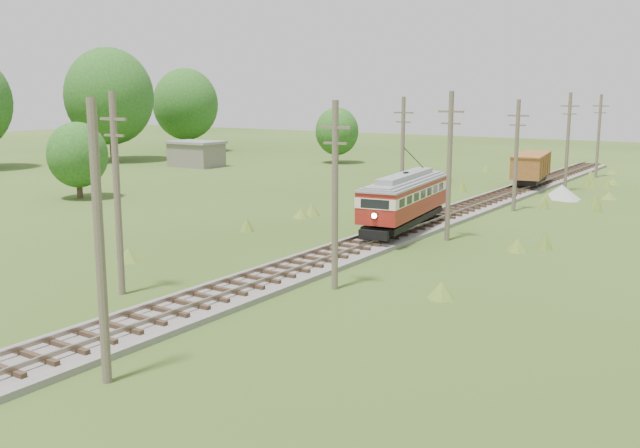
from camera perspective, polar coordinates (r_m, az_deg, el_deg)
The scene contains 17 objects.
railbed_main at distance 48.19m, azimuth 8.05°, elevation -0.04°, with size 3.60×96.00×0.57m.
streetcar at distance 45.73m, azimuth 6.84°, elevation 2.21°, with size 3.98×11.04×4.99m.
gondola at distance 69.94m, azimuth 16.53°, elevation 4.41°, with size 3.86×8.41×2.69m.
gravel_pile at distance 63.85m, azimuth 18.84°, elevation 2.41°, with size 3.26×3.46×1.19m.
utility_pole_r_1 at distance 22.50m, azimuth -17.22°, elevation -1.62°, with size 0.30×0.30×8.80m.
utility_pole_r_2 at distance 32.07m, azimuth 1.21°, elevation 2.41°, with size 1.60×0.30×8.60m.
utility_pole_r_3 at distance 43.56m, azimuth 10.30°, elevation 4.67°, with size 1.60×0.30×9.00m.
utility_pole_r_4 at distance 55.78m, azimuth 15.42°, elevation 5.40°, with size 1.60×0.30×8.40m.
utility_pole_r_5 at distance 68.11m, azimuth 19.21°, elevation 6.27°, with size 1.60×0.30×8.90m.
utility_pole_r_6 at distance 80.79m, azimuth 21.40°, elevation 6.64°, with size 1.60×0.30×8.70m.
utility_pole_l_a at distance 32.42m, azimuth -15.93°, elevation 2.46°, with size 1.60×0.30×9.00m.
utility_pole_l_b at distance 54.94m, azimuth 6.62°, elevation 5.74°, with size 1.60×0.30×8.60m.
tree_left_4 at distance 97.27m, azimuth -16.52°, elevation 9.76°, with size 11.34×11.34×14.61m.
tree_left_5 at distance 109.70m, azimuth -10.71°, elevation 9.40°, with size 9.66×9.66×12.44m.
tree_mid_a at distance 90.87m, azimuth 1.37°, elevation 7.42°, with size 5.46×5.46×7.03m.
tree_mid_c at distance 63.73m, azimuth -18.83°, elevation 5.25°, with size 5.04×5.04×6.49m.
shed at distance 88.09m, azimuth -9.87°, elevation 5.57°, with size 6.40×4.40×3.10m.
Camera 1 is at (20.24, -8.85, 8.95)m, focal length 40.00 mm.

